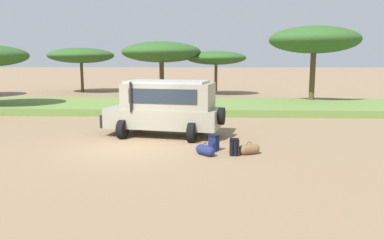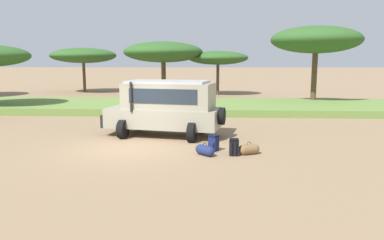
% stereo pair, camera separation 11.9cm
% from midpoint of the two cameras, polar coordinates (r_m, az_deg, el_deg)
% --- Properties ---
extents(ground_plane, '(320.00, 320.00, 0.00)m').
position_cam_midpoint_polar(ground_plane, '(14.43, -9.37, -4.28)').
color(ground_plane, '#8C7051').
extents(grass_bank, '(120.00, 7.00, 0.44)m').
position_cam_midpoint_polar(grass_bank, '(25.45, -3.88, 2.12)').
color(grass_bank, olive).
rests_on(grass_bank, ground_plane).
extents(safari_vehicle, '(5.48, 3.31, 2.44)m').
position_cam_midpoint_polar(safari_vehicle, '(16.38, -3.79, 2.02)').
color(safari_vehicle, gray).
rests_on(safari_vehicle, ground_plane).
extents(backpack_beside_front_wheel, '(0.33, 0.42, 0.59)m').
position_cam_midpoint_polar(backpack_beside_front_wheel, '(13.24, 6.67, -4.15)').
color(backpack_beside_front_wheel, black).
rests_on(backpack_beside_front_wheel, ground_plane).
extents(backpack_cluster_center, '(0.42, 0.43, 0.59)m').
position_cam_midpoint_polar(backpack_cluster_center, '(13.78, 3.55, -3.58)').
color(backpack_cluster_center, navy).
rests_on(backpack_cluster_center, ground_plane).
extents(duffel_bag_low_black_case, '(0.68, 0.70, 0.46)m').
position_cam_midpoint_polar(duffel_bag_low_black_case, '(13.19, 2.24, -4.63)').
color(duffel_bag_low_black_case, navy).
rests_on(duffel_bag_low_black_case, ground_plane).
extents(duffel_bag_soft_canvas, '(0.77, 0.55, 0.47)m').
position_cam_midpoint_polar(duffel_bag_soft_canvas, '(13.47, 8.91, -4.43)').
color(duffel_bag_soft_canvas, brown).
rests_on(duffel_bag_soft_canvas, ground_plane).
extents(acacia_tree_centre_back, '(6.76, 6.15, 4.56)m').
position_cam_midpoint_polar(acacia_tree_centre_back, '(40.58, -16.16, 9.41)').
color(acacia_tree_centre_back, brown).
rests_on(acacia_tree_centre_back, ground_plane).
extents(acacia_tree_right_mid, '(7.41, 7.80, 5.03)m').
position_cam_midpoint_polar(acacia_tree_right_mid, '(35.77, -4.29, 10.27)').
color(acacia_tree_right_mid, brown).
rests_on(acacia_tree_right_mid, ground_plane).
extents(acacia_tree_far_right, '(5.73, 4.89, 4.17)m').
position_cam_midpoint_polar(acacia_tree_far_right, '(36.13, 4.08, 9.41)').
color(acacia_tree_far_right, brown).
rests_on(acacia_tree_far_right, ground_plane).
extents(acacia_tree_distant_right, '(6.40, 5.95, 5.71)m').
position_cam_midpoint_polar(acacia_tree_distant_right, '(28.67, 18.49, 11.48)').
color(acacia_tree_distant_right, brown).
rests_on(acacia_tree_distant_right, ground_plane).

